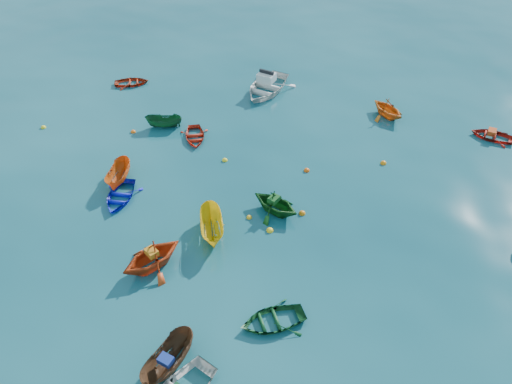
# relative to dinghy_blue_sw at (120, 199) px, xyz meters

# --- Properties ---
(ground) EXTENTS (160.00, 160.00, 0.00)m
(ground) POSITION_rel_dinghy_blue_sw_xyz_m (7.42, -2.93, 0.00)
(ground) COLOR #093947
(ground) RESTS_ON ground
(dinghy_blue_sw) EXTENTS (2.42, 3.16, 0.61)m
(dinghy_blue_sw) POSITION_rel_dinghy_blue_sw_xyz_m (0.00, 0.00, 0.00)
(dinghy_blue_sw) COLOR #0F18C5
(dinghy_blue_sw) RESTS_ON ground
(sampan_brown_mid) EXTENTS (1.87, 3.24, 1.18)m
(sampan_brown_mid) POSITION_rel_dinghy_blue_sw_xyz_m (6.70, -8.99, 0.00)
(sampan_brown_mid) COLOR #51321D
(sampan_brown_mid) RESTS_ON ground
(dinghy_orange_w) EXTENTS (3.97, 4.09, 1.64)m
(dinghy_orange_w) POSITION_rel_dinghy_blue_sw_xyz_m (3.85, -4.17, 0.00)
(dinghy_orange_w) COLOR #BF3A12
(dinghy_orange_w) RESTS_ON ground
(sampan_yellow_mid) EXTENTS (2.39, 3.46, 1.25)m
(sampan_yellow_mid) POSITION_rel_dinghy_blue_sw_xyz_m (5.98, -1.33, 0.00)
(sampan_yellow_mid) COLOR yellow
(sampan_yellow_mid) RESTS_ON ground
(dinghy_green_e) EXTENTS (3.60, 3.33, 0.61)m
(dinghy_green_e) POSITION_rel_dinghy_blue_sw_xyz_m (10.26, -5.86, 0.00)
(dinghy_green_e) COLOR #104720
(dinghy_green_e) RESTS_ON ground
(dinghy_red_nw) EXTENTS (3.11, 2.73, 0.54)m
(dinghy_red_nw) POSITION_rel_dinghy_blue_sw_xyz_m (-5.20, 12.41, 0.00)
(dinghy_red_nw) COLOR #A4260D
(dinghy_red_nw) RESTS_ON ground
(sampan_orange_n) EXTENTS (1.48, 2.97, 1.10)m
(sampan_orange_n) POSITION_rel_dinghy_blue_sw_xyz_m (-0.73, 1.45, 0.00)
(sampan_orange_n) COLOR #D05513
(sampan_orange_n) RESTS_ON ground
(dinghy_green_n) EXTENTS (3.47, 3.26, 1.46)m
(dinghy_green_n) POSITION_rel_dinghy_blue_sw_xyz_m (8.75, 1.17, 0.00)
(dinghy_green_n) COLOR #124D16
(dinghy_green_n) RESTS_ON ground
(dinghy_red_ne) EXTENTS (2.99, 2.38, 0.56)m
(dinghy_red_ne) POSITION_rel_dinghy_blue_sw_xyz_m (20.95, 11.81, 0.00)
(dinghy_red_ne) COLOR #A2160D
(dinghy_red_ne) RESTS_ON ground
(dinghy_red_far) EXTENTS (2.77, 3.16, 0.54)m
(dinghy_red_far) POSITION_rel_dinghy_blue_sw_xyz_m (2.03, 6.72, 0.00)
(dinghy_red_far) COLOR red
(dinghy_red_far) RESTS_ON ground
(dinghy_orange_far) EXTENTS (3.54, 3.52, 1.41)m
(dinghy_orange_far) POSITION_rel_dinghy_blue_sw_xyz_m (14.06, 12.75, 0.00)
(dinghy_orange_far) COLOR orange
(dinghy_orange_far) RESTS_ON ground
(sampan_green_far) EXTENTS (2.63, 1.59, 0.96)m
(sampan_green_far) POSITION_rel_dinghy_blue_sw_xyz_m (-0.45, 7.51, 0.00)
(sampan_green_far) COLOR #0F4322
(sampan_green_far) RESTS_ON ground
(motorboat_white) EXTENTS (4.51, 5.52, 1.60)m
(motorboat_white) POSITION_rel_dinghy_blue_sw_xyz_m (5.08, 14.01, 0.00)
(motorboat_white) COLOR silver
(motorboat_white) RESTS_ON ground
(tarp_blue_a) EXTENTS (0.67, 0.57, 0.28)m
(tarp_blue_a) POSITION_rel_dinghy_blue_sw_xyz_m (6.66, -9.14, 0.73)
(tarp_blue_a) COLOR navy
(tarp_blue_a) RESTS_ON sampan_brown_mid
(tarp_orange_a) EXTENTS (0.78, 0.74, 0.30)m
(tarp_orange_a) POSITION_rel_dinghy_blue_sw_xyz_m (3.88, -4.13, 0.97)
(tarp_orange_a) COLOR orange
(tarp_orange_a) RESTS_ON dinghy_orange_w
(tarp_green_b) EXTENTS (0.65, 0.73, 0.29)m
(tarp_green_b) POSITION_rel_dinghy_blue_sw_xyz_m (8.65, 1.21, 0.88)
(tarp_green_b) COLOR #134E1A
(tarp_green_b) RESTS_ON dinghy_green_n
(tarp_orange_b) EXTENTS (0.61, 0.73, 0.32)m
(tarp_orange_b) POSITION_rel_dinghy_blue_sw_xyz_m (20.85, 11.83, 0.44)
(tarp_orange_b) COLOR #C53E14
(tarp_orange_b) RESTS_ON dinghy_red_ne
(buoy_ye_a) EXTENTS (0.38, 0.38, 0.38)m
(buoy_ye_a) POSITION_rel_dinghy_blue_sw_xyz_m (8.82, -0.33, 0.00)
(buoy_ye_a) COLOR yellow
(buoy_ye_a) RESTS_ON ground
(buoy_or_b) EXTENTS (0.38, 0.38, 0.38)m
(buoy_or_b) POSITION_rel_dinghy_blue_sw_xyz_m (10.22, 1.40, 0.00)
(buoy_or_b) COLOR orange
(buoy_or_b) RESTS_ON ground
(buoy_ye_b) EXTENTS (0.34, 0.34, 0.34)m
(buoy_ye_b) POSITION_rel_dinghy_blue_sw_xyz_m (-8.35, 5.30, 0.00)
(buoy_ye_b) COLOR yellow
(buoy_ye_b) RESTS_ON ground
(buoy_or_c) EXTENTS (0.34, 0.34, 0.34)m
(buoy_or_c) POSITION_rel_dinghy_blue_sw_xyz_m (-2.23, 6.36, 0.00)
(buoy_or_c) COLOR #FE600D
(buoy_or_c) RESTS_ON ground
(buoy_ye_c) EXTENTS (0.31, 0.31, 0.31)m
(buoy_ye_c) POSITION_rel_dinghy_blue_sw_xyz_m (7.49, 0.35, 0.00)
(buoy_ye_c) COLOR gold
(buoy_ye_c) RESTS_ON ground
(buoy_or_d) EXTENTS (0.38, 0.38, 0.38)m
(buoy_or_d) POSITION_rel_dinghy_blue_sw_xyz_m (14.22, 7.14, 0.00)
(buoy_or_d) COLOR orange
(buoy_or_d) RESTS_ON ground
(buoy_ye_d) EXTENTS (0.35, 0.35, 0.35)m
(buoy_ye_d) POSITION_rel_dinghy_blue_sw_xyz_m (4.66, 4.93, 0.00)
(buoy_ye_d) COLOR yellow
(buoy_ye_d) RESTS_ON ground
(buoy_or_e) EXTENTS (0.36, 0.36, 0.36)m
(buoy_or_e) POSITION_rel_dinghy_blue_sw_xyz_m (9.77, 5.22, 0.00)
(buoy_or_e) COLOR #F3550D
(buoy_or_e) RESTS_ON ground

